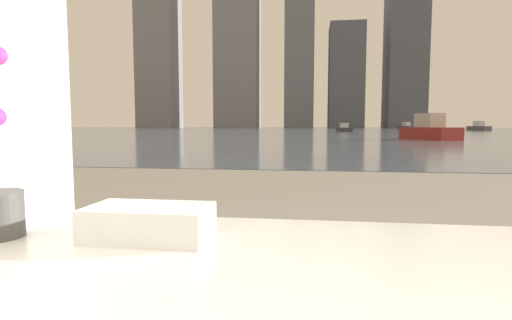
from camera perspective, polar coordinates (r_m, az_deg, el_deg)
name	(u,v)px	position (r m, az deg, el deg)	size (l,w,h in m)	color
towel_stack	(149,223)	(0.99, -15.03, -8.62)	(0.29, 0.16, 0.08)	white
harbor_water	(309,130)	(62.00, 7.55, 4.22)	(180.00, 110.00, 0.01)	slate
harbor_boat_0	(429,130)	(24.03, 23.49, 3.91)	(2.56, 4.06, 1.44)	maroon
harbor_boat_1	(406,127)	(78.39, 20.66, 4.45)	(2.54, 3.87, 1.37)	navy
harbor_boat_3	(344,129)	(48.81, 12.47, 4.39)	(1.78, 3.00, 1.07)	#2D2D33
harbor_boat_4	(479,127)	(68.23, 29.22, 4.11)	(2.37, 3.94, 1.40)	#4C4C51
skyline_tower_1	(238,32)	(123.03, -2.64, 17.80)	(12.40, 11.27, 56.16)	slate
skyline_tower_2	(300,12)	(122.39, 6.31, 20.29)	(8.28, 9.05, 66.29)	slate
skyline_tower_3	(346,77)	(119.17, 12.70, 11.45)	(9.57, 12.20, 28.92)	#4C515B
skyline_tower_4	(406,26)	(123.85, 20.65, 17.44)	(10.18, 11.79, 56.32)	#4C515B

